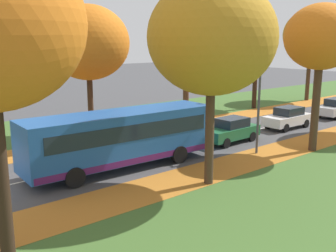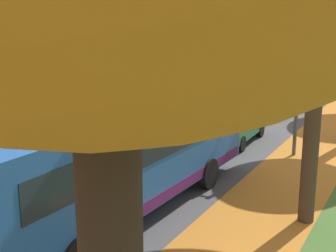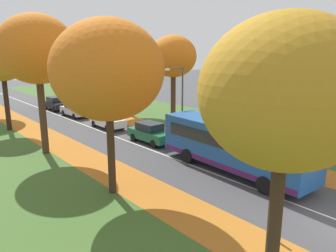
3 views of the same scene
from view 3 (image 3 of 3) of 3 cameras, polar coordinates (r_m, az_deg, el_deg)
The scene contains 19 objects.
leaf_litter_left at distance 22.39m, azimuth -12.39°, elevation -6.39°, with size 2.80×60.00×0.00m, color #B26B23.
grass_verge_right at distance 34.95m, azimuth 2.98°, elevation 1.02°, with size 12.00×90.00×0.01m, color #3D6028.
leaf_litter_right at distance 27.66m, azimuth 4.61°, elevation -2.31°, with size 2.80×60.00×0.00m, color #B26B23.
road_centre_line at distance 29.55m, azimuth -10.09°, elevation -1.47°, with size 0.12×80.00×0.01m, color silver.
tree_left_nearest at distance 9.25m, azimuth 19.75°, elevation 5.34°, with size 4.67×4.67×8.42m.
tree_left_near at distance 16.43m, azimuth -10.46°, elevation 9.52°, with size 5.57×5.57×8.94m.
tree_left_mid at distance 24.56m, azimuth -21.88°, elevation 12.24°, with size 5.30×5.30×9.81m.
tree_left_far at distance 33.32m, azimuth -26.95°, elevation 10.05°, with size 4.09×4.09×8.26m.
tree_right_near at distance 24.40m, azimuth 15.20°, elevation 11.08°, with size 5.66×5.66×9.25m.
tree_right_mid at distance 30.38m, azimuth 0.93°, elevation 11.93°, with size 4.23×4.23×8.68m.
tree_right_far at distance 38.21m, azimuth -7.74°, elevation 12.75°, with size 5.20×5.20×9.52m.
tree_right_distant at distance 46.56m, azimuth -15.20°, elevation 11.25°, with size 4.43×4.43×8.16m.
bollard_third at distance 14.21m, azimuth 18.66°, elevation -17.46°, with size 0.12×0.12×0.68m, color #4C3823.
streetlamp_right at distance 26.89m, azimuth 2.01°, elevation 5.39°, with size 1.89×0.28×6.00m.
bus at distance 20.45m, azimuth 11.36°, elevation -3.25°, with size 2.94×10.49×2.98m.
car_green_lead at distance 26.52m, azimuth -3.08°, elevation -1.18°, with size 1.86×4.24×1.62m.
car_white_following at distance 31.83m, azimuth -10.51°, elevation 1.07°, with size 1.83×4.22×1.62m.
car_silver_third_in_line at distance 38.14m, azimuth -15.90°, elevation 2.80°, with size 1.90×4.26×1.62m.
car_black_fourth_in_line at distance 43.06m, azimuth -18.99°, elevation 3.74°, with size 1.81×4.21×1.62m.
Camera 3 is at (-14.34, -4.74, 7.45)m, focal length 35.00 mm.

